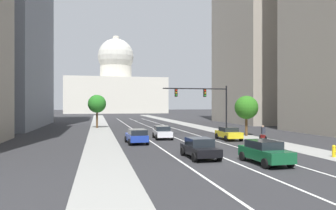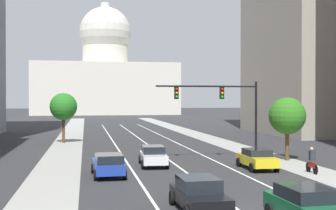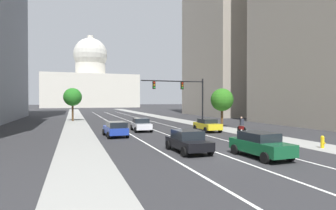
% 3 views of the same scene
% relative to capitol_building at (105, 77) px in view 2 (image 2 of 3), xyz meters
% --- Properties ---
extents(ground_plane, '(400.00, 400.00, 0.00)m').
position_rel_capitol_building_xyz_m(ground_plane, '(0.00, -95.65, -12.56)').
color(ground_plane, '#2B2B2D').
extents(sidewalk_left, '(3.26, 130.00, 0.01)m').
position_rel_capitol_building_xyz_m(sidewalk_left, '(-8.53, -100.65, -12.55)').
color(sidewalk_left, gray).
rests_on(sidewalk_left, ground).
extents(sidewalk_right, '(3.26, 130.00, 0.01)m').
position_rel_capitol_building_xyz_m(sidewalk_right, '(8.53, -100.65, -12.55)').
color(sidewalk_right, gray).
rests_on(sidewalk_right, ground).
extents(lane_stripe_left, '(0.16, 90.00, 0.01)m').
position_rel_capitol_building_xyz_m(lane_stripe_left, '(-3.45, -110.65, -12.55)').
color(lane_stripe_left, white).
rests_on(lane_stripe_left, ground).
extents(lane_stripe_center, '(0.16, 90.00, 0.01)m').
position_rel_capitol_building_xyz_m(lane_stripe_center, '(0.00, -110.65, -12.55)').
color(lane_stripe_center, white).
rests_on(lane_stripe_center, ground).
extents(lane_stripe_right, '(0.16, 90.00, 0.01)m').
position_rel_capitol_building_xyz_m(lane_stripe_right, '(3.45, -110.65, -12.55)').
color(lane_stripe_right, white).
rests_on(lane_stripe_right, ground).
extents(capitol_building, '(46.65, 26.91, 37.47)m').
position_rel_capitol_building_xyz_m(capitol_building, '(0.00, 0.00, 0.00)').
color(capitol_building, beige).
rests_on(capitol_building, ground).
extents(car_yellow, '(1.98, 4.03, 1.41)m').
position_rel_capitol_building_xyz_m(car_yellow, '(5.18, -123.47, -11.82)').
color(car_yellow, yellow).
rests_on(car_yellow, ground).
extents(car_blue, '(2.10, 4.08, 1.48)m').
position_rel_capitol_building_xyz_m(car_blue, '(-5.17, -124.75, -11.78)').
color(car_blue, '#1E389E').
rests_on(car_blue, ground).
extents(car_white, '(2.10, 4.18, 1.46)m').
position_rel_capitol_building_xyz_m(car_white, '(-1.72, -120.71, -11.80)').
color(car_white, silver).
rests_on(car_white, ground).
extents(car_green, '(2.10, 4.23, 1.53)m').
position_rel_capitol_building_xyz_m(car_green, '(1.72, -137.25, -11.76)').
color(car_green, '#14512D').
rests_on(car_green, ground).
extents(car_black, '(2.08, 4.16, 1.46)m').
position_rel_capitol_building_xyz_m(car_black, '(-1.73, -134.18, -11.80)').
color(car_black, black).
rests_on(car_black, ground).
extents(traffic_signal_mast, '(8.44, 0.39, 6.33)m').
position_rel_capitol_building_xyz_m(traffic_signal_mast, '(4.48, -118.15, -7.93)').
color(traffic_signal_mast, black).
rests_on(traffic_signal_mast, ground).
extents(cyclist, '(0.37, 1.70, 1.72)m').
position_rel_capitol_building_xyz_m(cyclist, '(8.05, -125.85, -11.71)').
color(cyclist, black).
rests_on(cyclist, ground).
extents(street_tree_near_left, '(3.04, 3.04, 5.60)m').
position_rel_capitol_building_xyz_m(street_tree_near_left, '(-9.02, -101.48, -8.51)').
color(street_tree_near_left, '#51381E').
rests_on(street_tree_near_left, ground).
extents(street_tree_far_right, '(2.93, 2.93, 5.03)m').
position_rel_capitol_building_xyz_m(street_tree_far_right, '(9.22, -119.69, -9.02)').
color(street_tree_far_right, '#51381E').
rests_on(street_tree_far_right, ground).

